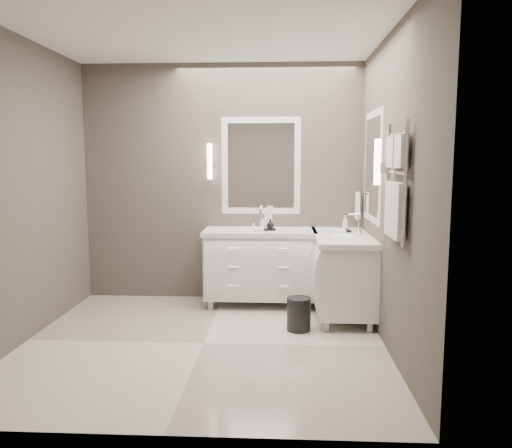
{
  "coord_description": "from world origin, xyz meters",
  "views": [
    {
      "loc": [
        0.68,
        -4.23,
        1.62
      ],
      "look_at": [
        0.43,
        0.7,
        0.98
      ],
      "focal_mm": 35.0,
      "sensor_mm": 36.0,
      "label": 1
    }
  ],
  "objects_px": {
    "vanity_right": "(342,269)",
    "waste_bin": "(299,314)",
    "vanity_back": "(260,262)",
    "towel_ladder": "(396,190)"
  },
  "relations": [
    {
      "from": "vanity_back",
      "to": "towel_ladder",
      "type": "distance_m",
      "value": 2.16
    },
    {
      "from": "vanity_right",
      "to": "waste_bin",
      "type": "distance_m",
      "value": 0.77
    },
    {
      "from": "waste_bin",
      "to": "vanity_back",
      "type": "bearing_deg",
      "value": 115.84
    },
    {
      "from": "vanity_right",
      "to": "waste_bin",
      "type": "xyz_separation_m",
      "value": [
        -0.47,
        -0.52,
        -0.33
      ]
    },
    {
      "from": "vanity_back",
      "to": "towel_ladder",
      "type": "bearing_deg",
      "value": -55.9
    },
    {
      "from": "vanity_right",
      "to": "waste_bin",
      "type": "height_order",
      "value": "vanity_right"
    },
    {
      "from": "vanity_back",
      "to": "vanity_right",
      "type": "height_order",
      "value": "same"
    },
    {
      "from": "waste_bin",
      "to": "towel_ladder",
      "type": "bearing_deg",
      "value": -48.53
    },
    {
      "from": "vanity_back",
      "to": "towel_ladder",
      "type": "xyz_separation_m",
      "value": [
        1.1,
        -1.63,
        0.91
      ]
    },
    {
      "from": "vanity_right",
      "to": "towel_ladder",
      "type": "xyz_separation_m",
      "value": [
        0.23,
        -1.3,
        0.91
      ]
    }
  ]
}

